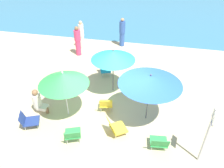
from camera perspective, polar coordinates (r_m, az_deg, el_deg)
name	(u,v)px	position (r m, az deg, el deg)	size (l,w,h in m)	color
ground_plane	(113,107)	(8.40, 0.36, -6.09)	(40.00, 40.00, 0.00)	#CCB789
sea_water	(146,8)	(21.14, 8.92, 19.25)	(40.00, 16.00, 0.01)	teal
umbrella_blue	(150,80)	(7.02, 10.10, 1.12)	(2.10, 2.10, 1.88)	#4C4C51
umbrella_teal	(113,55)	(8.40, 0.30, 7.57)	(1.75, 1.75, 1.89)	#4C4C51
umbrella_green	(63,78)	(7.31, -12.77, 1.43)	(1.72, 1.72, 1.85)	silver
beach_chair_a	(115,127)	(7.20, 0.91, -11.33)	(0.78, 0.78, 0.60)	gold
beach_chair_b	(105,68)	(10.16, -1.81, 4.27)	(0.63, 0.67, 0.64)	teal
beach_chair_c	(106,104)	(7.99, -1.60, -5.27)	(0.58, 0.63, 0.66)	gold
beach_chair_d	(73,134)	(7.04, -10.33, -12.94)	(0.67, 0.71, 0.63)	#33934C
beach_chair_e	(159,143)	(6.94, 12.37, -14.88)	(0.60, 0.62, 0.60)	#33934C
beach_chair_f	(28,120)	(7.96, -21.31, -8.89)	(0.74, 0.68, 0.58)	navy
person_a	(38,101)	(8.33, -18.94, -4.31)	(0.56, 0.33, 1.00)	silver
person_b	(81,35)	(12.66, -8.08, 12.75)	(0.29, 0.29, 1.64)	silver
person_c	(78,41)	(11.93, -9.06, 11.15)	(0.33, 0.33, 1.62)	#DB3866
person_d	(122,32)	(12.90, 2.69, 13.49)	(0.34, 0.34, 1.67)	#2D519E
warning_sign	(209,130)	(6.34, 24.18, -10.92)	(0.10, 0.45, 1.97)	#ADADB2
beach_bag	(140,92)	(8.98, 7.38, -2.18)	(0.21, 0.21, 0.28)	silver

